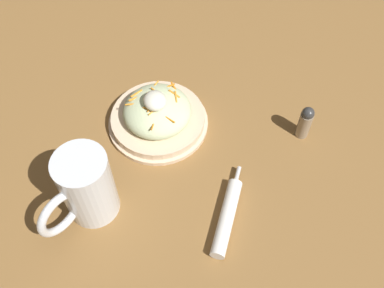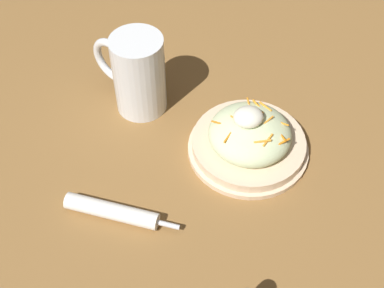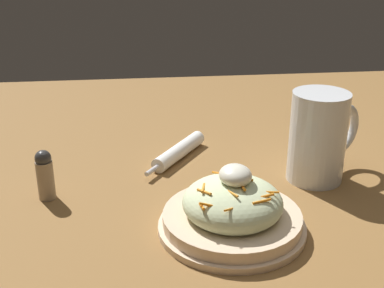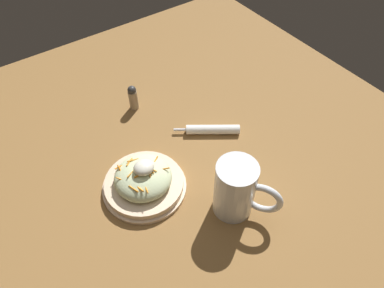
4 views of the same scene
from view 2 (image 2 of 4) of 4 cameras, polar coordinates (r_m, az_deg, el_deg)
name	(u,v)px [view 2 (image 2 of 4)]	position (r m, az deg, el deg)	size (l,w,h in m)	color
ground_plane	(195,172)	(0.88, 0.29, -3.10)	(1.43, 1.43, 0.00)	olive
salad_plate	(249,139)	(0.89, 6.37, 0.57)	(0.21, 0.21, 0.10)	beige
beer_mug	(138,78)	(0.95, -6.04, 7.36)	(0.12, 0.15, 0.16)	white
napkin_roll	(113,211)	(0.83, -8.81, -7.40)	(0.17, 0.12, 0.03)	white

